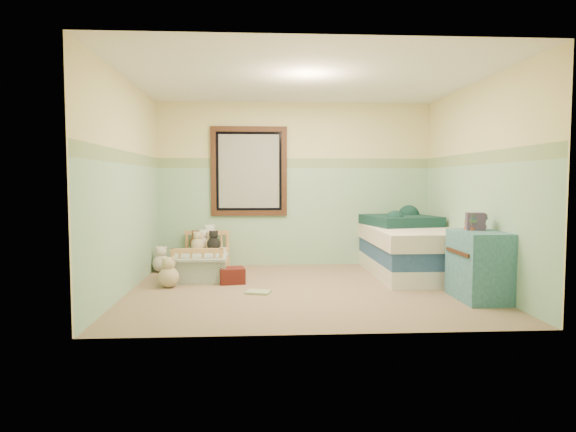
{
  "coord_description": "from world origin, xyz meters",
  "views": [
    {
      "loc": [
        -0.56,
        -5.98,
        1.3
      ],
      "look_at": [
        -0.19,
        0.35,
        0.86
      ],
      "focal_mm": 31.45,
      "sensor_mm": 36.0,
      "label": 1
    }
  ],
  "objects": [
    {
      "name": "teal_blanket",
      "position": [
        1.5,
        1.21,
        0.73
      ],
      "size": [
        1.08,
        1.12,
        0.14
      ],
      "primitive_type": "cube",
      "rotation": [
        0.0,
        0.0,
        0.21
      ],
      "color": "#0E2B26",
      "rests_on": "twin_mattress"
    },
    {
      "name": "plush_floor_tan",
      "position": [
        -1.66,
        0.19,
        0.13
      ],
      "size": [
        0.25,
        0.25,
        0.25
      ],
      "primitive_type": "sphere",
      "color": "tan",
      "rests_on": "floor"
    },
    {
      "name": "wall_left",
      "position": [
        -2.1,
        0.0,
        1.25
      ],
      "size": [
        0.04,
        3.6,
        2.5
      ],
      "primitive_type": "cube",
      "color": "beige",
      "rests_on": "floor"
    },
    {
      "name": "book_stack",
      "position": [
        1.85,
        -0.52,
        0.85
      ],
      "size": [
        0.22,
        0.19,
        0.19
      ],
      "primitive_type": "cube",
      "rotation": [
        0.0,
        0.0,
        -0.23
      ],
      "color": "#54302F",
      "rests_on": "dresser"
    },
    {
      "name": "plush_floor_cream",
      "position": [
        -1.95,
        1.26,
        0.13
      ],
      "size": [
        0.25,
        0.25,
        0.25
      ],
      "primitive_type": "sphere",
      "color": "beige",
      "rests_on": "floor"
    },
    {
      "name": "window_blinds",
      "position": [
        -0.7,
        1.77,
        1.45
      ],
      "size": [
        0.92,
        0.01,
        1.12
      ],
      "primitive_type": "cube",
      "color": "#B9BAB1",
      "rests_on": "window_frame"
    },
    {
      "name": "wall_back",
      "position": [
        0.0,
        1.8,
        1.25
      ],
      "size": [
        4.2,
        0.04,
        2.5
      ],
      "primitive_type": "cube",
      "color": "beige",
      "rests_on": "floor"
    },
    {
      "name": "extra_plush_0",
      "position": [
        -1.41,
        1.39,
        0.37
      ],
      "size": [
        0.15,
        0.15,
        0.15
      ],
      "primitive_type": "sphere",
      "color": "tan",
      "rests_on": "toddler_mattress"
    },
    {
      "name": "plush_bed_tan",
      "position": [
        -1.44,
        1.33,
        0.39
      ],
      "size": [
        0.19,
        0.19,
        0.19
      ],
      "primitive_type": "sphere",
      "color": "tan",
      "rests_on": "toddler_mattress"
    },
    {
      "name": "plush_bed_white",
      "position": [
        -1.29,
        1.55,
        0.41
      ],
      "size": [
        0.24,
        0.24,
        0.24
      ],
      "primitive_type": "sphere",
      "color": "silver",
      "rests_on": "toddler_mattress"
    },
    {
      "name": "wall_right",
      "position": [
        2.1,
        0.0,
        1.25
      ],
      "size": [
        0.04,
        3.6,
        2.5
      ],
      "primitive_type": "cube",
      "color": "beige",
      "rests_on": "floor"
    },
    {
      "name": "twin_mattress",
      "position": [
        1.55,
        0.91,
        0.55
      ],
      "size": [
        1.1,
        2.17,
        0.22
      ],
      "primitive_type": "cube",
      "color": "silver",
      "rests_on": "twin_boxspring"
    },
    {
      "name": "plush_bed_dark",
      "position": [
        -1.21,
        1.33,
        0.39
      ],
      "size": [
        0.2,
        0.2,
        0.2
      ],
      "primitive_type": "sphere",
      "color": "black",
      "rests_on": "toddler_mattress"
    },
    {
      "name": "floor",
      "position": [
        0.0,
        0.0,
        -0.01
      ],
      "size": [
        4.2,
        3.6,
        0.02
      ],
      "primitive_type": "cube",
      "color": "brown",
      "rests_on": "ground"
    },
    {
      "name": "red_pillow",
      "position": [
        -0.9,
        0.41,
        0.1
      ],
      "size": [
        0.36,
        0.33,
        0.2
      ],
      "primitive_type": "cube",
      "rotation": [
        0.0,
        0.0,
        0.18
      ],
      "color": "#770D03",
      "rests_on": "floor"
    },
    {
      "name": "plush_bed_brown",
      "position": [
        -1.49,
        1.55,
        0.39
      ],
      "size": [
        0.19,
        0.19,
        0.19
      ],
      "primitive_type": "sphere",
      "color": "brown",
      "rests_on": "toddler_mattress"
    },
    {
      "name": "toddler_mattress",
      "position": [
        -1.34,
        1.05,
        0.23
      ],
      "size": [
        0.62,
        1.29,
        0.12
      ],
      "primitive_type": "cube",
      "color": "white",
      "rests_on": "toddler_bed_frame"
    },
    {
      "name": "toddler_bed_frame",
      "position": [
        -1.34,
        1.05,
        0.09
      ],
      "size": [
        0.67,
        1.35,
        0.17
      ],
      "primitive_type": "cube",
      "color": "tan",
      "rests_on": "floor"
    },
    {
      "name": "twin_bed_frame",
      "position": [
        1.55,
        0.91,
        0.11
      ],
      "size": [
        1.06,
        2.12,
        0.22
      ],
      "primitive_type": "cube",
      "color": "white",
      "rests_on": "floor"
    },
    {
      "name": "border_strip",
      "position": [
        0.0,
        1.79,
        1.57
      ],
      "size": [
        4.2,
        0.01,
        0.15
      ],
      "primitive_type": "cube",
      "color": "#447946",
      "rests_on": "wall_back"
    },
    {
      "name": "window_frame",
      "position": [
        -0.7,
        1.76,
        1.45
      ],
      "size": [
        1.16,
        0.06,
        1.36
      ],
      "primitive_type": "cube",
      "color": "black",
      "rests_on": "wall_back"
    },
    {
      "name": "twin_boxspring",
      "position": [
        1.55,
        0.91,
        0.33
      ],
      "size": [
        1.06,
        2.12,
        0.22
      ],
      "primitive_type": "cube",
      "color": "navy",
      "rests_on": "twin_bed_frame"
    },
    {
      "name": "extra_plush_1",
      "position": [
        -1.25,
        1.39,
        0.39
      ],
      "size": [
        0.19,
        0.19,
        0.19
      ],
      "primitive_type": "sphere",
      "color": "tan",
      "rests_on": "toddler_mattress"
    },
    {
      "name": "dresser",
      "position": [
        1.85,
        -0.65,
        0.38
      ],
      "size": [
        0.47,
        0.76,
        0.76
      ],
      "primitive_type": "cube",
      "color": "#315869",
      "rests_on": "floor"
    },
    {
      "name": "floor_book",
      "position": [
        -0.56,
        -0.19,
        0.01
      ],
      "size": [
        0.32,
        0.28,
        0.03
      ],
      "primitive_type": "cube",
      "rotation": [
        0.0,
        0.0,
        -0.28
      ],
      "color": "gold",
      "rests_on": "floor"
    },
    {
      "name": "extra_plush_2",
      "position": [
        -1.37,
        1.46,
        0.39
      ],
      "size": [
        0.2,
        0.2,
        0.2
      ],
      "primitive_type": "sphere",
      "color": "silver",
      "rests_on": "toddler_mattress"
    },
    {
      "name": "patchwork_quilt",
      "position": [
        -1.34,
        0.63,
        0.31
      ],
      "size": [
        0.73,
        0.67,
        0.03
      ],
      "primitive_type": "cube",
      "color": "#658BAE",
      "rests_on": "toddler_mattress"
    },
    {
      "name": "wall_front",
      "position": [
        0.0,
        -1.8,
        1.25
      ],
      "size": [
        4.2,
        0.04,
        2.5
      ],
      "primitive_type": "cube",
      "color": "beige",
      "rests_on": "floor"
    },
    {
      "name": "wainscot_mint",
      "position": [
        0.0,
        1.79,
        0.75
      ],
      "size": [
        4.2,
        0.01,
        1.5
      ],
      "primitive_type": "cube",
      "color": "#97BDA2",
      "rests_on": "floor"
    },
    {
      "name": "ceiling",
      "position": [
        0.0,
        0.0,
        2.51
      ],
      "size": [
        4.2,
        3.6,
        0.02
      ],
      "primitive_type": "cube",
      "color": "white",
      "rests_on": "wall_back"
    }
  ]
}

